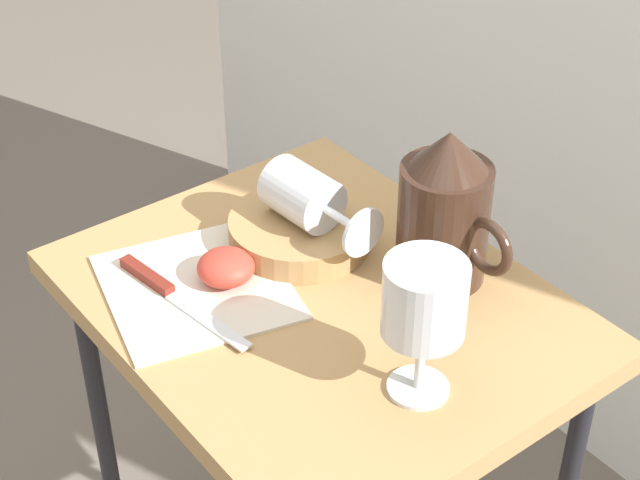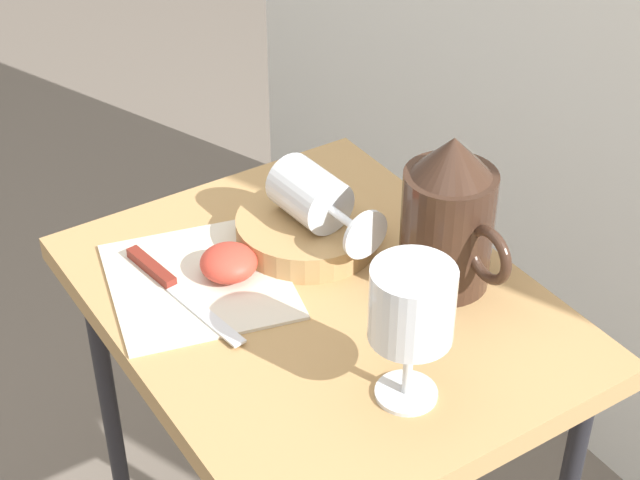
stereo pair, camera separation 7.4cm
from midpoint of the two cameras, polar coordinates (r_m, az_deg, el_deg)
table at (r=1.21m, az=1.77°, el=-5.81°), size 0.57×0.45×0.67m
linen_napkin at (r=1.19m, az=-4.95°, el=-2.31°), size 0.25×0.25×0.00m
basket_tray at (r=1.24m, az=0.98°, el=0.51°), size 0.17×0.17×0.03m
pitcher at (r=1.16m, az=8.93°, el=0.73°), size 0.16×0.10×0.19m
wine_glass_upright at (r=0.98m, az=7.27°, el=-3.98°), size 0.08×0.08×0.16m
wine_glass_tipped_near at (r=1.21m, az=1.34°, el=2.42°), size 0.15×0.07×0.07m
apple_half_left at (r=1.18m, az=-3.29°, el=-1.31°), size 0.07×0.07×0.04m
knife at (r=1.18m, az=-6.70°, el=-2.32°), size 0.21×0.04×0.01m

